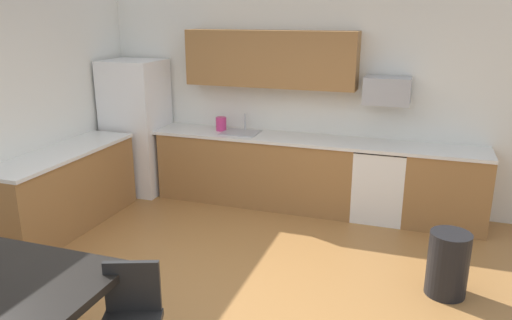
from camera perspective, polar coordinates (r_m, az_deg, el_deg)
The scene contains 17 objects.
ground_plane at distance 4.65m, azimuth -4.14°, elevation -15.35°, with size 12.00×12.00×0.00m, color #9E6B38.
wall_back at distance 6.55m, azimuth 4.71°, elevation 6.87°, with size 5.80×0.10×2.70m, color silver.
cabinet_run_back at distance 6.56m, azimuth 0.01°, elevation -1.15°, with size 2.61×0.60×0.90m, color olive.
cabinet_run_back_right at distance 6.26m, azimuth 21.10°, elevation -3.23°, with size 0.94×0.60×0.90m, color olive.
cabinet_run_left at distance 6.21m, azimuth -21.20°, elevation -3.39°, with size 0.60×2.00×0.90m, color olive.
countertop_back at distance 6.31m, azimuth 3.82°, elevation 2.52°, with size 4.80×0.64×0.04m, color silver.
countertop_left at distance 6.07m, azimuth -21.66°, elevation 0.78°, with size 0.64×2.00×0.04m, color silver.
upper_cabinets_back at distance 6.35m, azimuth 1.65°, elevation 11.62°, with size 2.20×0.34×0.70m, color olive.
refrigerator at distance 7.11m, azimuth -13.61°, elevation 3.72°, with size 0.76×0.70×1.85m, color white.
oven_range at distance 6.26m, azimuth 14.09°, elevation -2.53°, with size 0.60×0.60×0.91m.
microwave at distance 6.09m, azimuth 14.92°, elevation 7.76°, with size 0.54×0.36×0.32m, color #9EA0A5.
sink_basin at distance 6.52m, azimuth -1.80°, elevation 2.64°, with size 0.48×0.40×0.14m, color #A5A8AD.
sink_faucet at distance 6.64m, azimuth -1.26°, elevation 4.34°, with size 0.02×0.02×0.24m, color #B2B5BA.
dining_table at distance 3.82m, azimuth -26.59°, elevation -12.68°, with size 1.40×0.90×0.76m.
chair_near_table at distance 3.58m, azimuth -14.27°, elevation -17.04°, with size 0.52×0.52×0.85m.
trash_bin at distance 4.83m, azimuth 21.29°, elevation -11.13°, with size 0.36×0.36×0.60m, color black.
kettle at distance 6.64m, azimuth -4.05°, elevation 4.11°, with size 0.14×0.14×0.20m, color #CC3372.
Camera 1 is at (1.58, -3.61, 2.46)m, focal length 34.61 mm.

